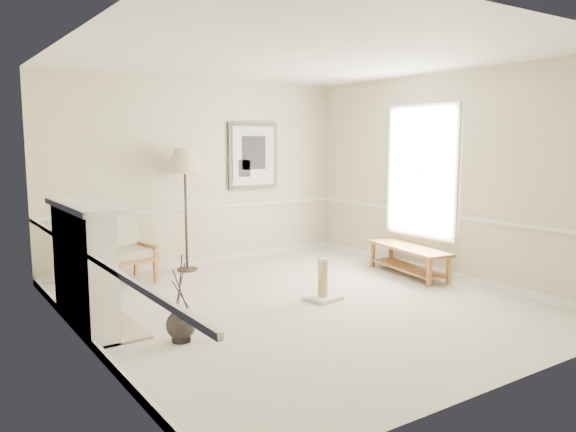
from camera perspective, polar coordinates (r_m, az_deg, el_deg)
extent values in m
plane|color=silver|center=(6.81, 1.37, -8.93)|extent=(5.50, 5.50, 0.00)
cube|color=beige|center=(8.93, -8.95, 4.38)|extent=(5.00, 0.04, 2.90)
cube|color=beige|center=(4.61, 21.71, 0.98)|extent=(5.00, 0.04, 2.90)
cube|color=beige|center=(5.49, -20.35, 2.02)|extent=(0.04, 5.50, 2.90)
cube|color=beige|center=(8.26, 15.70, 3.93)|extent=(0.04, 5.50, 2.90)
cube|color=white|center=(6.60, 1.45, 15.98)|extent=(5.00, 5.50, 0.04)
cube|color=white|center=(9.09, -8.71, -4.47)|extent=(4.95, 0.04, 0.10)
cube|color=white|center=(8.96, -8.82, 0.86)|extent=(4.95, 0.04, 0.05)
cube|color=white|center=(8.49, 13.47, 4.43)|extent=(0.03, 1.20, 1.80)
cube|color=white|center=(8.48, 13.43, 4.43)|extent=(0.05, 1.34, 1.94)
cube|color=black|center=(9.33, -3.59, 6.13)|extent=(0.92, 0.04, 1.10)
cube|color=white|center=(9.31, -3.51, 6.12)|extent=(0.78, 0.01, 0.96)
cube|color=black|center=(9.31, -3.50, 6.43)|extent=(0.45, 0.01, 0.55)
cube|color=white|center=(6.23, -20.08, -5.05)|extent=(0.28, 1.50, 1.25)
cube|color=white|center=(6.13, -19.91, 0.98)|extent=(0.46, 1.64, 0.06)
cube|color=#C6B28E|center=(6.28, -18.76, -5.59)|extent=(0.02, 1.05, 0.95)
cube|color=black|center=(6.31, -18.62, -6.73)|extent=(0.02, 0.62, 0.58)
cube|color=#BB883E|center=(6.38, -18.48, -8.99)|extent=(0.01, 0.66, 0.05)
cube|color=#C6B28E|center=(6.42, -18.42, -10.23)|extent=(0.60, 1.50, 0.03)
sphere|color=black|center=(5.65, -10.81, -10.80)|extent=(0.30, 0.30, 0.30)
cylinder|color=black|center=(5.69, -10.78, -12.01)|extent=(0.19, 0.19, 0.08)
cylinder|color=black|center=(5.54, -10.91, -7.01)|extent=(0.08, 0.10, 0.47)
cylinder|color=black|center=(5.55, -10.90, -7.38)|extent=(0.10, 0.13, 0.38)
cylinder|color=black|center=(5.53, -10.92, -6.64)|extent=(0.05, 0.06, 0.55)
cube|color=#AF6638|center=(7.70, -17.14, -5.93)|extent=(0.06, 0.06, 0.36)
cube|color=#AF6638|center=(8.23, -18.87, -5.14)|extent=(0.06, 0.06, 0.36)
cube|color=#AF6638|center=(7.95, -13.26, -5.37)|extent=(0.06, 0.06, 0.36)
cube|color=#AF6638|center=(8.47, -15.17, -4.64)|extent=(0.06, 0.06, 0.36)
cube|color=#AF6638|center=(8.05, -16.15, -4.20)|extent=(0.75, 0.75, 0.05)
cube|color=#AF6638|center=(8.27, -17.14, -1.85)|extent=(0.68, 0.24, 0.52)
cube|color=#AF6638|center=(7.90, -18.13, -3.30)|extent=(0.14, 0.67, 0.05)
cube|color=#AF6638|center=(8.15, -14.32, -2.83)|extent=(0.14, 0.67, 0.05)
cube|color=white|center=(8.03, -16.17, -3.60)|extent=(0.68, 0.68, 0.11)
cube|color=white|center=(8.22, -16.98, -1.77)|extent=(0.63, 0.27, 0.47)
cylinder|color=black|center=(8.64, -10.20, -5.37)|extent=(0.30, 0.30, 0.03)
cylinder|color=black|center=(8.50, -10.33, 0.16)|extent=(0.04, 0.04, 1.66)
cone|color=beige|center=(8.43, -10.46, 5.58)|extent=(0.70, 0.70, 0.36)
cube|color=#AF6638|center=(8.34, 12.17, -3.21)|extent=(0.67, 1.52, 0.04)
cube|color=#AF6638|center=(8.40, 12.11, -5.17)|extent=(0.59, 1.41, 0.03)
cube|color=#AF6638|center=(7.77, 14.14, -5.65)|extent=(0.06, 0.06, 0.38)
cube|color=#AF6638|center=(7.98, 16.02, -5.36)|extent=(0.06, 0.06, 0.38)
cube|color=#AF6638|center=(8.82, 8.62, -3.92)|extent=(0.06, 0.06, 0.38)
cube|color=#AF6638|center=(9.01, 10.40, -3.72)|extent=(0.06, 0.06, 0.38)
cube|color=silver|center=(6.99, 3.55, -8.32)|extent=(0.42, 0.42, 0.05)
cylinder|color=tan|center=(6.92, 3.57, -6.37)|extent=(0.12, 0.12, 0.44)
cylinder|color=silver|center=(6.87, 3.58, -4.43)|extent=(0.14, 0.14, 0.04)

